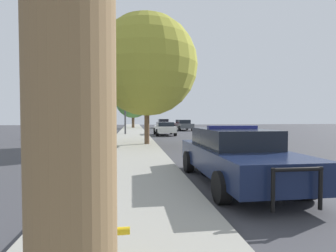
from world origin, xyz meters
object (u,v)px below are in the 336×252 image
object	(u,v)px
tree_sidewalk_near	(147,65)
traffic_light	(140,93)
car_background_midblock	(165,128)
tree_sidewalk_far	(133,101)
police_car	(235,154)
car_background_oncoming	(183,125)
car_background_distant	(163,123)
fire_hydrant	(106,230)

from	to	relation	value
tree_sidewalk_near	traffic_light	bearing A→B (deg)	90.66
car_background_midblock	tree_sidewalk_far	bearing A→B (deg)	100.74
police_car	tree_sidewalk_far	bearing A→B (deg)	-85.79
car_background_oncoming	car_background_midblock	distance (m)	9.69
police_car	car_background_midblock	bearing A→B (deg)	-91.35
traffic_light	car_background_oncoming	xyz separation A→B (m)	(5.96, 8.79, -3.40)
traffic_light	tree_sidewalk_far	world-z (taller)	tree_sidewalk_far
police_car	tree_sidewalk_far	xyz separation A→B (m)	(-2.66, 34.42, 3.58)
car_background_distant	car_background_oncoming	world-z (taller)	car_background_distant
fire_hydrant	traffic_light	size ratio (longest dim) A/B	0.15
fire_hydrant	car_background_oncoming	xyz separation A→B (m)	(7.00, 31.60, 0.16)
police_car	car_background_midblock	xyz separation A→B (m)	(0.37, 18.67, -0.07)
fire_hydrant	car_background_oncoming	distance (m)	32.36
car_background_oncoming	car_background_midblock	world-z (taller)	car_background_oncoming
traffic_light	car_background_midblock	xyz separation A→B (m)	(2.35, -0.19, -3.45)
fire_hydrant	traffic_light	world-z (taller)	traffic_light
traffic_light	tree_sidewalk_near	xyz separation A→B (m)	(0.11, -9.55, 0.77)
fire_hydrant	car_background_distant	distance (m)	39.73
car_background_midblock	tree_sidewalk_near	distance (m)	10.51
police_car	traffic_light	world-z (taller)	traffic_light
tree_sidewalk_far	police_car	bearing A→B (deg)	-85.58
car_background_distant	tree_sidewalk_near	distance (m)	26.77
fire_hydrant	car_background_midblock	bearing A→B (deg)	81.49
car_background_oncoming	tree_sidewalk_far	bearing A→B (deg)	-48.10
traffic_light	car_background_oncoming	bearing A→B (deg)	55.87
car_background_oncoming	car_background_distant	bearing A→B (deg)	-79.44
car_background_distant	car_background_midblock	world-z (taller)	car_background_distant
car_background_distant	car_background_oncoming	bearing A→B (deg)	-76.34
tree_sidewalk_far	car_background_midblock	bearing A→B (deg)	-79.11
tree_sidewalk_near	tree_sidewalk_far	xyz separation A→B (m)	(-0.79, 25.11, -0.57)
traffic_light	car_background_midblock	world-z (taller)	traffic_light
car_background_midblock	car_background_distant	bearing A→B (deg)	83.75
tree_sidewalk_far	car_background_distant	bearing A→B (deg)	11.99
police_car	traffic_light	size ratio (longest dim) A/B	0.90
car_background_oncoming	tree_sidewalk_far	xyz separation A→B (m)	(-6.64, 6.76, 3.60)
car_background_midblock	fire_hydrant	bearing A→B (deg)	-98.65
fire_hydrant	traffic_light	distance (m)	23.11
car_background_distant	tree_sidewalk_near	bearing A→B (deg)	-98.25
tree_sidewalk_near	car_background_midblock	bearing A→B (deg)	76.56
traffic_light	car_background_distant	distance (m)	17.42
police_car	tree_sidewalk_far	world-z (taller)	tree_sidewalk_far
police_car	car_background_oncoming	size ratio (longest dim) A/B	1.11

